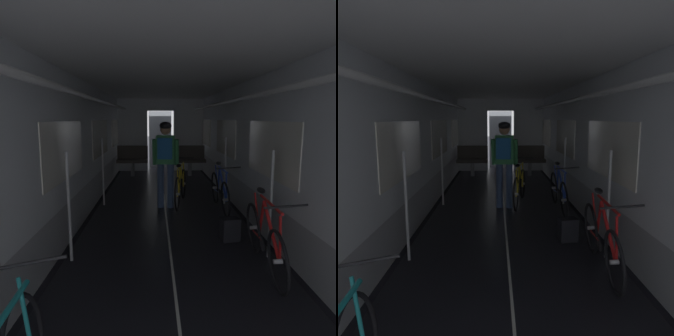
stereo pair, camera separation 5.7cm
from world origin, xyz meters
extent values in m
cube|color=black|center=(-1.41, 3.25, 0.00)|extent=(0.08, 11.50, 0.01)
cube|color=black|center=(1.41, 3.25, 0.00)|extent=(0.08, 11.50, 0.01)
cube|color=beige|center=(0.00, 3.25, 0.00)|extent=(0.03, 11.27, 0.00)
cube|color=#9EA0A5|center=(-1.51, 3.25, 0.30)|extent=(0.12, 11.50, 0.60)
cube|color=silver|center=(-1.51, 3.25, 1.53)|extent=(0.12, 11.50, 1.85)
cube|color=white|center=(-1.45, 2.67, 1.35)|extent=(0.02, 1.90, 0.80)
cube|color=white|center=(-1.45, 5.55, 1.35)|extent=(0.02, 1.90, 0.80)
cube|color=white|center=(-1.45, 8.42, 1.35)|extent=(0.02, 1.90, 0.80)
cube|color=yellow|center=(-1.45, 3.16, 1.35)|extent=(0.01, 0.20, 0.28)
cylinder|color=white|center=(-1.17, 3.25, 2.10)|extent=(0.07, 11.04, 0.07)
cylinder|color=#B7BABF|center=(-1.27, 2.10, 0.70)|extent=(0.04, 0.04, 1.40)
cylinder|color=#B7BABF|center=(-1.27, 4.70, 0.70)|extent=(0.04, 0.04, 1.40)
cube|color=#9EA0A5|center=(1.51, 3.25, 0.30)|extent=(0.12, 11.50, 0.60)
cube|color=silver|center=(1.51, 3.25, 1.53)|extent=(0.12, 11.50, 1.85)
cube|color=white|center=(1.45, 2.67, 1.35)|extent=(0.02, 1.90, 0.80)
cube|color=white|center=(1.45, 5.55, 1.35)|extent=(0.02, 1.90, 0.80)
cube|color=white|center=(1.45, 8.42, 1.35)|extent=(0.02, 1.90, 0.80)
cube|color=yellow|center=(1.45, 3.04, 1.35)|extent=(0.01, 0.20, 0.28)
cylinder|color=white|center=(1.17, 3.25, 2.10)|extent=(0.07, 11.04, 0.07)
cylinder|color=#B7BABF|center=(1.27, 2.10, 0.70)|extent=(0.04, 0.04, 1.40)
cylinder|color=#B7BABF|center=(1.27, 4.70, 0.70)|extent=(0.04, 0.04, 1.40)
cube|color=silver|center=(-0.95, 9.06, 1.23)|extent=(1.00, 0.12, 2.45)
cube|color=silver|center=(0.95, 9.06, 1.23)|extent=(1.00, 0.12, 2.45)
cube|color=silver|center=(0.00, 9.06, 2.25)|extent=(0.90, 0.12, 0.40)
cube|color=#4C4F54|center=(0.00, 9.76, 1.03)|extent=(0.81, 0.04, 2.05)
cube|color=white|center=(0.00, 3.25, 2.51)|extent=(3.14, 11.62, 0.12)
cylinder|color=gray|center=(-0.90, 8.00, 0.22)|extent=(0.12, 0.12, 0.44)
cube|color=#47423D|center=(-0.90, 8.00, 0.49)|extent=(0.96, 0.44, 0.10)
cube|color=#47423D|center=(-0.90, 8.19, 0.74)|extent=(0.96, 0.08, 0.40)
torus|color=gray|center=(-1.33, 8.22, 0.94)|extent=(0.14, 0.14, 0.02)
cylinder|color=gray|center=(0.90, 8.00, 0.22)|extent=(0.12, 0.12, 0.44)
cube|color=#47423D|center=(0.90, 8.00, 0.49)|extent=(0.96, 0.44, 0.10)
cube|color=#47423D|center=(0.90, 8.19, 0.74)|extent=(0.96, 0.08, 0.40)
torus|color=gray|center=(0.47, 8.22, 0.94)|extent=(0.14, 0.14, 0.02)
torus|color=black|center=(1.12, 2.29, 0.33)|extent=(0.14, 0.67, 0.67)
cylinder|color=#B2B2B7|center=(1.12, 2.29, 0.33)|extent=(0.10, 0.06, 0.06)
torus|color=black|center=(1.06, 1.28, 0.33)|extent=(0.14, 0.67, 0.67)
cylinder|color=#B2B2B7|center=(1.06, 1.28, 0.33)|extent=(0.10, 0.06, 0.06)
cylinder|color=red|center=(1.10, 1.59, 0.55)|extent=(0.06, 0.54, 0.56)
cylinder|color=red|center=(1.12, 2.00, 0.55)|extent=(0.10, 0.34, 0.55)
cylinder|color=red|center=(1.13, 1.74, 0.82)|extent=(0.09, 0.82, 0.04)
cylinder|color=red|center=(1.14, 2.22, 0.58)|extent=(0.06, 0.17, 0.49)
cylinder|color=red|center=(1.11, 2.07, 0.31)|extent=(0.06, 0.45, 0.07)
cylinder|color=red|center=(1.08, 1.30, 0.58)|extent=(0.07, 0.09, 0.49)
cylinder|color=black|center=(1.09, 1.84, 0.29)|extent=(0.04, 0.17, 0.17)
ellipsoid|color=black|center=(1.16, 2.17, 0.88)|extent=(0.11, 0.25, 0.07)
cylinder|color=black|center=(1.11, 1.28, 0.92)|extent=(0.44, 0.05, 0.06)
cylinder|color=teal|center=(-1.02, 0.12, 0.57)|extent=(0.10, 0.09, 0.49)
cylinder|color=black|center=(-0.97, 0.15, 0.91)|extent=(0.44, 0.05, 0.09)
torus|color=black|center=(1.08, 4.77, 0.33)|extent=(0.08, 0.67, 0.67)
cylinder|color=#B2B2B7|center=(1.08, 4.77, 0.33)|extent=(0.09, 0.05, 0.06)
torus|color=black|center=(1.07, 3.75, 0.33)|extent=(0.08, 0.67, 0.67)
cylinder|color=#B2B2B7|center=(1.07, 3.75, 0.33)|extent=(0.09, 0.05, 0.06)
cylinder|color=#2342B7|center=(1.09, 4.06, 0.55)|extent=(0.08, 0.54, 0.56)
cylinder|color=#2342B7|center=(1.09, 4.47, 0.55)|extent=(0.07, 0.34, 0.55)
cylinder|color=#2342B7|center=(1.11, 4.22, 0.82)|extent=(0.04, 0.82, 0.04)
cylinder|color=#2342B7|center=(1.09, 4.70, 0.58)|extent=(0.06, 0.16, 0.49)
cylinder|color=#2342B7|center=(1.07, 4.54, 0.31)|extent=(0.03, 0.45, 0.07)
cylinder|color=#2342B7|center=(1.09, 3.78, 0.58)|extent=(0.06, 0.09, 0.49)
cylinder|color=black|center=(1.07, 4.32, 0.29)|extent=(0.02, 0.17, 0.17)
ellipsoid|color=black|center=(1.11, 4.65, 0.88)|extent=(0.09, 0.24, 0.07)
cylinder|color=black|center=(1.11, 3.76, 0.92)|extent=(0.44, 0.03, 0.05)
cylinder|color=#384C75|center=(-0.09, 4.47, 0.45)|extent=(0.13, 0.13, 0.90)
cylinder|color=#384C75|center=(0.11, 4.45, 0.45)|extent=(0.13, 0.13, 0.90)
cube|color=#337F47|center=(0.01, 4.46, 1.18)|extent=(0.38, 0.26, 0.56)
cylinder|color=#337F47|center=(-0.21, 4.51, 1.13)|extent=(0.11, 0.20, 0.53)
cylinder|color=#337F47|center=(0.23, 4.46, 1.13)|extent=(0.11, 0.20, 0.53)
sphere|color=#9E7051|center=(0.01, 4.46, 1.58)|extent=(0.21, 0.21, 0.21)
ellipsoid|color=black|center=(0.01, 4.46, 1.65)|extent=(0.27, 0.30, 0.16)
cube|color=#1E5693|center=(-0.01, 4.29, 1.22)|extent=(0.30, 0.19, 0.40)
torus|color=black|center=(0.23, 4.21, 0.33)|extent=(0.18, 0.67, 0.67)
cylinder|color=#B2B2B7|center=(0.23, 4.21, 0.33)|extent=(0.10, 0.07, 0.05)
torus|color=black|center=(0.44, 5.21, 0.33)|extent=(0.18, 0.67, 0.67)
cylinder|color=#B2B2B7|center=(0.44, 5.21, 0.33)|extent=(0.10, 0.07, 0.05)
cylinder|color=yellow|center=(0.38, 4.90, 0.55)|extent=(0.16, 0.53, 0.56)
cylinder|color=yellow|center=(0.30, 4.50, 0.55)|extent=(0.10, 0.34, 0.55)
cylinder|color=yellow|center=(0.35, 4.75, 0.82)|extent=(0.20, 0.81, 0.03)
cylinder|color=yellow|center=(0.25, 4.28, 0.58)|extent=(0.06, 0.16, 0.49)
cylinder|color=yellow|center=(0.28, 4.43, 0.31)|extent=(0.12, 0.45, 0.07)
cylinder|color=yellow|center=(0.44, 5.18, 0.58)|extent=(0.04, 0.09, 0.49)
cylinder|color=black|center=(0.32, 4.65, 0.29)|extent=(0.05, 0.17, 0.17)
ellipsoid|color=black|center=(0.26, 4.33, 0.88)|extent=(0.14, 0.25, 0.06)
cylinder|color=black|center=(0.45, 5.20, 0.92)|extent=(0.44, 0.11, 0.03)
cube|color=black|center=(0.90, 2.68, 0.17)|extent=(0.29, 0.24, 0.34)
camera|label=1|loc=(-0.20, -1.70, 1.79)|focal=33.46mm
camera|label=2|loc=(-0.15, -1.70, 1.79)|focal=33.46mm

